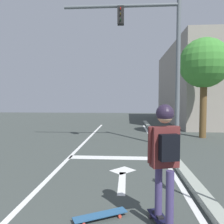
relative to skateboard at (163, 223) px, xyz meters
name	(u,v)px	position (x,y,z in m)	size (l,w,h in m)	color
lane_line_center	(61,166)	(-2.37, 2.87, -0.07)	(0.12, 20.00, 0.01)	silver
lane_line_curbside	(170,168)	(0.63, 2.87, -0.07)	(0.12, 20.00, 0.01)	silver
stop_bar	(119,158)	(-0.80, 3.83, -0.07)	(3.15, 0.40, 0.01)	silver
lane_arrow_stem	(122,182)	(-0.64, 1.74, -0.07)	(0.16, 1.40, 0.01)	silver
lane_arrow_head	(123,170)	(-0.64, 2.59, -0.07)	(0.56, 0.44, 0.01)	silver
curb_strip	(179,166)	(0.88, 2.87, 0.00)	(0.24, 24.00, 0.14)	#98A195
skateboard	(163,223)	(0.00, 0.00, 0.00)	(0.40, 0.87, 0.08)	black
skater	(165,148)	(0.00, -0.02, 1.10)	(0.46, 0.63, 1.71)	#413867
spare_skateboard	(100,215)	(-0.94, 0.17, 0.00)	(0.84, 0.56, 0.08)	#295681
traffic_signal_mast	(154,46)	(0.45, 5.33, 3.74)	(4.32, 0.34, 5.69)	slate
roadside_tree	(204,64)	(3.10, 7.84, 3.46)	(2.35, 2.35, 4.75)	brown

